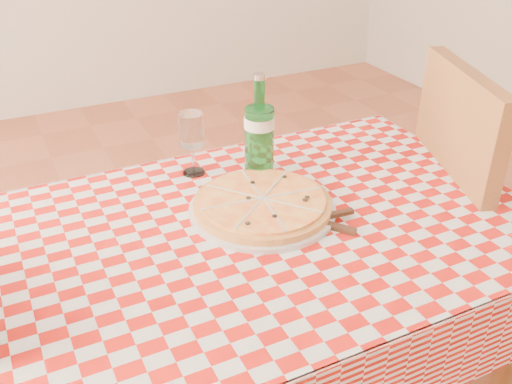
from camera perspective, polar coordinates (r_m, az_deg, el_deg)
dining_table at (r=1.45m, az=1.76°, el=-6.34°), size 1.20×0.80×0.75m
tablecloth at (r=1.39m, az=1.82°, el=-3.20°), size 1.30×0.90×0.01m
chair_near at (r=1.86m, az=21.43°, el=-1.94°), size 0.61×0.61×1.05m
pizza_plate at (r=1.42m, az=0.65°, el=-1.12°), size 0.41×0.41×0.05m
water_bottle at (r=1.53m, az=0.33°, el=6.47°), size 0.09×0.09×0.30m
wine_glass at (r=1.58m, az=-6.40°, el=4.79°), size 0.07×0.07×0.18m
cutlery at (r=1.38m, az=6.20°, el=-2.82°), size 0.30×0.28×0.03m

